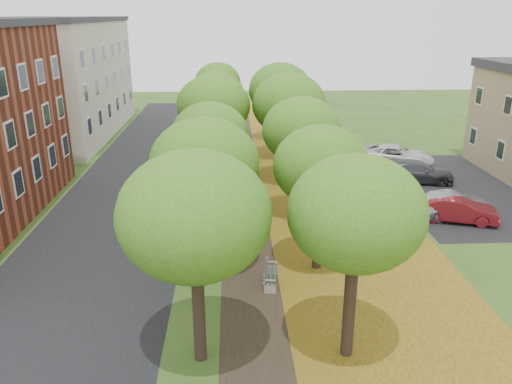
{
  "coord_description": "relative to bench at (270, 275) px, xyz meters",
  "views": [
    {
      "loc": [
        -1.07,
        -13.6,
        10.61
      ],
      "look_at": [
        0.06,
        9.05,
        2.5
      ],
      "focal_mm": 35.0,
      "sensor_mm": 36.0,
      "label": 1
    }
  ],
  "objects": [
    {
      "name": "car_white",
      "position": [
        10.58,
        16.72,
        0.34
      ],
      "size": [
        6.02,
        4.27,
        1.52
      ],
      "primitive_type": "imported",
      "rotation": [
        0.0,
        0.0,
        1.22
      ],
      "color": "silver",
      "rests_on": "ground"
    },
    {
      "name": "tree_row_west",
      "position": [
        -2.62,
        10.34,
        4.48
      ],
      "size": [
        4.32,
        34.32,
        6.77
      ],
      "color": "black",
      "rests_on": "ground"
    },
    {
      "name": "bench",
      "position": [
        0.0,
        0.0,
        0.0
      ],
      "size": [
        0.72,
        1.76,
        0.81
      ],
      "rotation": [
        0.0,
        0.0,
        1.44
      ],
      "color": "#2A342E",
      "rests_on": "ground"
    },
    {
      "name": "tree_row_east",
      "position": [
        2.18,
        10.34,
        4.48
      ],
      "size": [
        4.32,
        34.32,
        6.77
      ],
      "color": "black",
      "rests_on": "ground"
    },
    {
      "name": "parking_lot",
      "position": [
        13.08,
        11.34,
        -0.42
      ],
      "size": [
        9.0,
        16.0,
        0.01
      ],
      "primitive_type": "cube",
      "color": "black",
      "rests_on": "ground"
    },
    {
      "name": "footpath",
      "position": [
        -0.42,
        10.34,
        -0.42
      ],
      "size": [
        3.2,
        70.0,
        0.01
      ],
      "primitive_type": "cube",
      "color": "black",
      "rests_on": "ground"
    },
    {
      "name": "street_asphalt",
      "position": [
        -7.92,
        10.34,
        -0.42
      ],
      "size": [
        8.0,
        70.0,
        0.01
      ],
      "primitive_type": "cube",
      "color": "black",
      "rests_on": "ground"
    },
    {
      "name": "car_grey",
      "position": [
        10.74,
        12.9,
        0.29
      ],
      "size": [
        5.17,
        2.78,
        1.42
      ],
      "primitive_type": "imported",
      "rotation": [
        0.0,
        0.0,
        1.4
      ],
      "color": "#36363B",
      "rests_on": "ground"
    },
    {
      "name": "car_silver",
      "position": [
        10.58,
        6.97,
        0.35
      ],
      "size": [
        4.81,
        2.81,
        1.54
      ],
      "primitive_type": "imported",
      "rotation": [
        0.0,
        0.0,
        1.8
      ],
      "color": "#B3B2B7",
      "rests_on": "ground"
    },
    {
      "name": "building_cream",
      "position": [
        -17.42,
        28.34,
        4.79
      ],
      "size": [
        10.3,
        20.3,
        10.4
      ],
      "color": "beige",
      "rests_on": "ground"
    },
    {
      "name": "ground",
      "position": [
        -0.42,
        -4.66,
        -0.42
      ],
      "size": [
        120.0,
        120.0,
        0.0
      ],
      "primitive_type": "plane",
      "color": "#2D4C19",
      "rests_on": "ground"
    },
    {
      "name": "leaf_verge",
      "position": [
        4.58,
        10.34,
        -0.42
      ],
      "size": [
        7.5,
        70.0,
        0.01
      ],
      "primitive_type": "cube",
      "color": "olive",
      "rests_on": "ground"
    },
    {
      "name": "car_red",
      "position": [
        10.58,
        6.15,
        0.27
      ],
      "size": [
        4.44,
        2.67,
        1.38
      ],
      "primitive_type": "imported",
      "rotation": [
        0.0,
        0.0,
        1.26
      ],
      "color": "maroon",
      "rests_on": "ground"
    }
  ]
}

